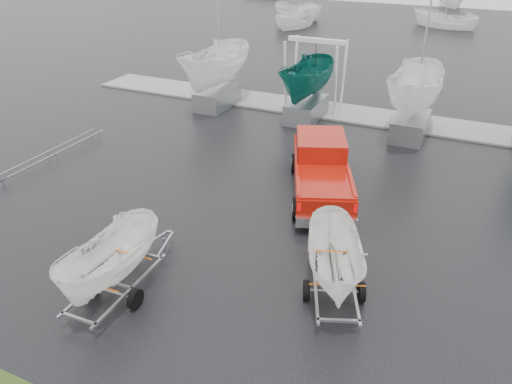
% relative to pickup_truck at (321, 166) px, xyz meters
% --- Properties ---
extents(ground_plane, '(120.00, 120.00, 0.00)m').
position_rel_pickup_truck_xyz_m(ground_plane, '(-3.31, -3.38, -1.09)').
color(ground_plane, black).
rests_on(ground_plane, ground).
extents(dock, '(30.00, 3.00, 0.12)m').
position_rel_pickup_truck_xyz_m(dock, '(-3.31, 9.62, -1.04)').
color(dock, gray).
rests_on(dock, ground).
extents(pickup_truck, '(4.31, 6.62, 2.09)m').
position_rel_pickup_truck_xyz_m(pickup_truck, '(0.00, 0.00, 0.00)').
color(pickup_truck, '#921108').
rests_on(pickup_truck, ground).
extents(trailer_hitched, '(2.43, 3.78, 4.66)m').
position_rel_pickup_truck_xyz_m(trailer_hitched, '(2.48, -6.18, 1.45)').
color(trailer_hitched, gray).
rests_on(trailer_hitched, ground).
extents(trailer_parked, '(1.80, 3.64, 4.65)m').
position_rel_pickup_truck_xyz_m(trailer_parked, '(-3.30, -8.93, 1.44)').
color(trailer_parked, gray).
rests_on(trailer_parked, ground).
extents(boat_hoist, '(3.30, 2.18, 4.12)m').
position_rel_pickup_truck_xyz_m(boat_hoist, '(-3.65, 9.62, 1.58)').
color(boat_hoist, silver).
rests_on(boat_hoist, ground).
extents(keelboat_0, '(2.55, 3.20, 10.72)m').
position_rel_pickup_truck_xyz_m(keelboat_0, '(-9.01, 7.62, 2.96)').
color(keelboat_0, gray).
rests_on(keelboat_0, ground).
extents(keelboat_1, '(2.18, 3.20, 6.90)m').
position_rel_pickup_truck_xyz_m(keelboat_1, '(-3.44, 7.82, 2.34)').
color(keelboat_1, gray).
rests_on(keelboat_1, ground).
extents(keelboat_2, '(2.51, 3.20, 10.68)m').
position_rel_pickup_truck_xyz_m(keelboat_2, '(2.32, 7.62, 2.90)').
color(keelboat_2, gray).
rests_on(keelboat_2, ground).
extents(mast_rack_0, '(0.56, 6.50, 0.06)m').
position_rel_pickup_truck_xyz_m(mast_rack_0, '(-12.31, -2.38, -0.74)').
color(mast_rack_0, gray).
rests_on(mast_rack_0, ground).
extents(moored_boat_0, '(3.59, 3.55, 11.58)m').
position_rel_pickup_truck_xyz_m(moored_boat_0, '(-15.99, 39.96, -1.09)').
color(moored_boat_0, white).
rests_on(moored_boat_0, ground).
extents(moored_boat_1, '(3.28, 3.35, 12.03)m').
position_rel_pickup_truck_xyz_m(moored_boat_1, '(-14.27, 34.90, -1.09)').
color(moored_boat_1, white).
rests_on(moored_boat_1, ground).
extents(moored_boat_2, '(3.29, 3.23, 11.52)m').
position_rel_pickup_truck_xyz_m(moored_boat_2, '(0.22, 40.70, -1.09)').
color(moored_boat_2, white).
rests_on(moored_boat_2, ground).
extents(moored_boat_5, '(3.26, 3.30, 11.31)m').
position_rel_pickup_truck_xyz_m(moored_boat_5, '(-0.84, 57.41, -1.08)').
color(moored_boat_5, white).
rests_on(moored_boat_5, ground).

